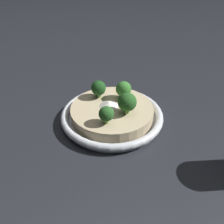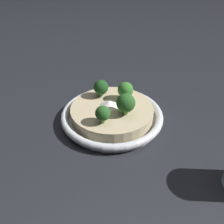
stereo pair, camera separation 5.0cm
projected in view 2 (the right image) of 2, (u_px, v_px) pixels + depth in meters
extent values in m
plane|color=#23262B|center=(112.00, 119.00, 0.52)|extent=(6.00, 6.00, 0.00)
cylinder|color=silver|center=(112.00, 118.00, 0.52)|extent=(0.22, 0.22, 0.01)
torus|color=silver|center=(112.00, 114.00, 0.51)|extent=(0.24, 0.24, 0.02)
cylinder|color=#CCB78E|center=(112.00, 112.00, 0.51)|extent=(0.19, 0.19, 0.03)
cone|color=white|center=(109.00, 103.00, 0.50)|extent=(0.04, 0.04, 0.01)
cylinder|color=#759E4C|center=(125.00, 110.00, 0.47)|extent=(0.02, 0.02, 0.02)
sphere|color=#285B23|center=(126.00, 103.00, 0.46)|extent=(0.04, 0.04, 0.04)
cylinder|color=#668E47|center=(125.00, 96.00, 0.52)|extent=(0.01, 0.01, 0.02)
sphere|color=#387A2D|center=(125.00, 90.00, 0.51)|extent=(0.04, 0.04, 0.04)
cylinder|color=#759E4C|center=(101.00, 93.00, 0.53)|extent=(0.01, 0.01, 0.02)
sphere|color=#1E4C1E|center=(101.00, 87.00, 0.52)|extent=(0.04, 0.04, 0.04)
cylinder|color=#84A856|center=(103.00, 119.00, 0.45)|extent=(0.01, 0.01, 0.02)
sphere|color=#285B23|center=(103.00, 113.00, 0.44)|extent=(0.03, 0.03, 0.03)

